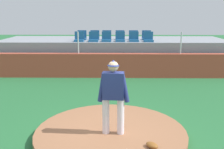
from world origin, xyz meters
TOP-DOWN VIEW (x-y plane):
  - ground_plane at (0.00, 0.00)m, footprint 60.00×60.00m
  - pitchers_mound at (0.00, 0.00)m, footprint 3.76×3.76m
  - pitcher at (0.07, -0.15)m, footprint 0.76×0.30m
  - fielding_glove at (0.92, -0.84)m, footprint 0.35×0.36m
  - brick_barrier at (0.00, 6.34)m, footprint 12.22×0.40m
  - fence_post_left at (-1.66, 6.34)m, footprint 0.06×0.06m
  - fence_post_right at (3.17, 6.34)m, footprint 0.06×0.06m
  - bleacher_platform at (0.00, 8.68)m, footprint 12.21×3.56m
  - stadium_chair_0 at (-1.76, 7.43)m, footprint 0.48×0.44m
  - stadium_chair_1 at (-1.02, 7.42)m, footprint 0.48×0.44m
  - stadium_chair_2 at (-0.36, 7.43)m, footprint 0.48×0.44m
  - stadium_chair_3 at (0.34, 7.44)m, footprint 0.48×0.44m
  - stadium_chair_4 at (1.04, 7.45)m, footprint 0.48×0.44m
  - stadium_chair_5 at (1.77, 7.40)m, footprint 0.48×0.44m
  - stadium_chair_6 at (-1.73, 8.33)m, footprint 0.48×0.44m
  - stadium_chair_7 at (-1.03, 8.33)m, footprint 0.48×0.44m
  - stadium_chair_8 at (-0.38, 8.33)m, footprint 0.48×0.44m
  - stadium_chair_9 at (0.34, 8.33)m, footprint 0.48×0.44m
  - stadium_chair_10 at (1.07, 8.31)m, footprint 0.48×0.44m
  - stadium_chair_11 at (1.78, 8.33)m, footprint 0.48×0.44m

SIDE VIEW (x-z plane):
  - ground_plane at x=0.00m, z-range 0.00..0.00m
  - pitchers_mound at x=0.00m, z-range 0.00..0.21m
  - fielding_glove at x=0.92m, z-range 0.21..0.32m
  - brick_barrier at x=0.00m, z-range 0.00..1.15m
  - bleacher_platform at x=0.00m, z-range 0.00..1.60m
  - pitcher at x=0.07m, z-range 0.35..2.17m
  - fence_post_left at x=-1.66m, z-range 1.15..2.17m
  - fence_post_right at x=3.17m, z-range 1.15..2.17m
  - stadium_chair_0 at x=-1.76m, z-range 1.50..2.00m
  - stadium_chair_1 at x=-1.02m, z-range 1.50..2.00m
  - stadium_chair_2 at x=-0.36m, z-range 1.50..2.00m
  - stadium_chair_3 at x=0.34m, z-range 1.50..2.00m
  - stadium_chair_4 at x=1.04m, z-range 1.50..2.00m
  - stadium_chair_5 at x=1.77m, z-range 1.50..2.00m
  - stadium_chair_6 at x=-1.73m, z-range 1.50..2.00m
  - stadium_chair_7 at x=-1.03m, z-range 1.50..2.00m
  - stadium_chair_8 at x=-0.38m, z-range 1.50..2.00m
  - stadium_chair_9 at x=0.34m, z-range 1.50..2.00m
  - stadium_chair_10 at x=1.07m, z-range 1.50..2.00m
  - stadium_chair_11 at x=1.78m, z-range 1.50..2.00m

